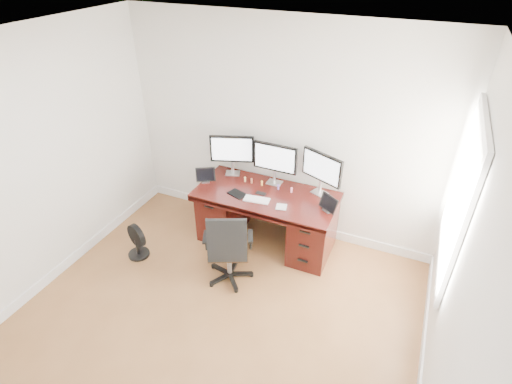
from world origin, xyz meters
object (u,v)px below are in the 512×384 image
at_px(desk, 267,216).
at_px(floor_fan, 137,242).
at_px(monitor_center, 275,159).
at_px(keyboard, 257,200).
at_px(office_chair, 229,259).

distance_m(desk, floor_fan, 1.62).
height_order(monitor_center, keyboard, monitor_center).
xyz_separation_m(desk, monitor_center, (-0.00, 0.24, 0.68)).
relative_size(monitor_center, keyboard, 1.83).
xyz_separation_m(floor_fan, keyboard, (1.30, 0.69, 0.54)).
distance_m(desk, office_chair, 0.82).
distance_m(office_chair, floor_fan, 1.23).
distance_m(floor_fan, monitor_center, 1.96).
relative_size(desk, office_chair, 1.79).
bearing_deg(office_chair, monitor_center, 58.56).
distance_m(floor_fan, keyboard, 1.57).
height_order(floor_fan, keyboard, keyboard).
bearing_deg(floor_fan, monitor_center, 59.72).
bearing_deg(keyboard, desk, 70.42).
height_order(office_chair, floor_fan, office_chair).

